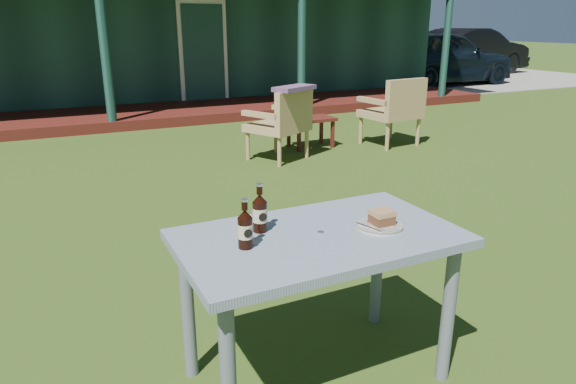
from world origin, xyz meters
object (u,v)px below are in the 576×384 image
cafe_table (318,255)px  side_table (311,122)px  car_near (441,58)px  armchair_right (395,108)px  cola_bottle_far (245,228)px  plate (380,226)px  armchair_left (283,121)px  cake_slice (382,217)px  cola_bottle_near (260,212)px  car_far (470,52)px

cafe_table → side_table: cafe_table is taller
car_near → cafe_table: size_ratio=3.52×
cafe_table → armchair_right: bearing=48.8°
cafe_table → cola_bottle_far: size_ratio=5.82×
car_near → plate: (-8.50, -9.08, 0.01)m
cafe_table → plate: (0.28, -0.05, 0.11)m
plate → armchair_right: bearing=51.7°
plate → cola_bottle_far: 0.62m
car_near → side_table: car_near is taller
armchair_left → cake_slice: bearing=-109.2°
cola_bottle_near → armchair_right: bearing=45.9°
car_far → armchair_right: size_ratio=4.84×
cafe_table → side_table: (2.22, 4.14, -0.28)m
car_near → plate: 12.43m
cola_bottle_near → armchair_right: (3.49, 3.60, -0.30)m
car_near → car_far: (2.94, 1.92, 0.00)m
plate → side_table: 4.64m
cola_bottle_near → car_far: bearing=42.2°
cola_bottle_far → armchair_right: 5.20m
car_far → cake_slice: bearing=125.8°
armchair_left → side_table: 0.78m
armchair_right → side_table: armchair_right is taller
car_near → cafe_table: car_near is taller
car_near → cake_slice: size_ratio=45.94×
plate → side_table: plate is taller
car_far → armchair_left: size_ratio=5.15×
plate → cake_slice: 0.04m
car_far → cafe_table: 16.03m
plate → cake_slice: size_ratio=2.22×
armchair_right → car_far: bearing=40.5°
cafe_table → cola_bottle_far: cola_bottle_far is taller
car_far → side_table: car_far is taller
cafe_table → car_far: bearing=43.1°
cafe_table → plate: bearing=-11.1°
cola_bottle_near → armchair_left: size_ratio=0.25×
car_far → side_table: bearing=117.5°
cake_slice → armchair_right: armchair_right is taller
armchair_left → cola_bottle_far: bearing=-117.6°
plate → armchair_right: armchair_right is taller
cake_slice → armchair_right: 4.83m
car_near → cake_slice: (-8.48, -9.07, 0.05)m
car_near → armchair_left: car_near is taller
car_far → side_table: size_ratio=7.28×
armchair_left → armchair_right: (1.68, 0.04, 0.03)m
cake_slice → armchair_left: armchair_left is taller
cola_bottle_near → cafe_table: bearing=-33.1°
car_far → cola_bottle_near: (-11.93, -10.81, 0.09)m
armchair_left → side_table: bearing=35.7°
cafe_table → cola_bottle_near: size_ratio=5.57×
plate → cafe_table: bearing=168.9°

